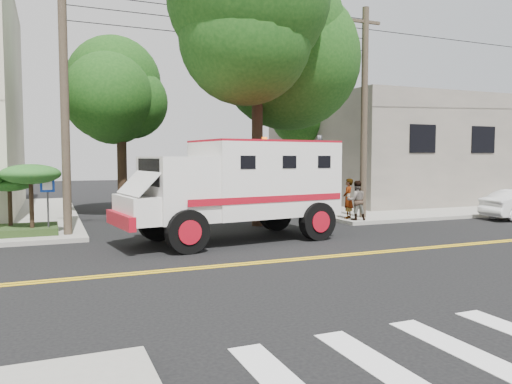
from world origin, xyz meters
name	(u,v)px	position (x,y,z in m)	size (l,w,h in m)	color
ground	(299,259)	(0.00, 0.00, 0.00)	(100.00, 100.00, 0.00)	black
sidewalk_ne	(392,200)	(13.50, 13.50, 0.07)	(17.00, 17.00, 0.15)	gray
building_right	(407,151)	(15.00, 14.00, 3.15)	(14.00, 12.00, 6.00)	#69635A
utility_pole_left	(65,103)	(-5.60, 6.00, 4.50)	(0.28, 0.28, 9.00)	#382D23
utility_pole_right	(364,115)	(6.30, 6.20, 4.50)	(0.28, 0.28, 9.00)	#382D23
tree_main	(271,42)	(1.94, 6.21, 7.20)	(6.08, 5.70, 9.85)	black
tree_left	(129,92)	(-2.68, 11.79, 5.73)	(4.48, 4.20, 7.70)	black
tree_right	(309,103)	(8.84, 15.77, 6.09)	(4.80, 4.50, 8.20)	black
traffic_signal	(319,170)	(3.80, 5.60, 2.23)	(0.15, 0.18, 3.60)	#3F3F42
accessibility_sign	(48,198)	(-6.20, 6.17, 1.37)	(0.45, 0.10, 2.02)	#3F3F42
palm_planter	(7,190)	(-7.44, 6.62, 1.65)	(3.52, 2.63, 2.36)	#1E3314
armored_truck	(240,184)	(-0.36, 3.50, 1.87)	(7.49, 3.69, 3.28)	white
pedestrian_a	(348,198)	(5.50, 6.13, 0.99)	(0.62, 0.40, 1.69)	gray
pedestrian_b	(356,200)	(5.50, 5.50, 0.96)	(0.79, 0.61, 1.62)	gray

